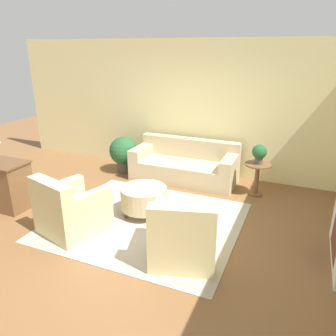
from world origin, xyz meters
TOP-DOWN VIEW (x-y plane):
  - ground_plane at (0.00, 0.00)m, footprint 16.00×16.00m
  - wall_back at (0.00, 2.52)m, footprint 8.93×0.12m
  - rug at (0.00, 0.00)m, footprint 2.90×2.54m
  - couch at (-0.06, 1.93)m, footprint 2.14×0.90m
  - armchair_left at (-0.90, -0.70)m, footprint 1.01×1.05m
  - armchair_right at (0.90, -0.70)m, footprint 1.01×1.05m
  - ottoman_table at (-0.14, 0.21)m, footprint 0.76×0.76m
  - side_table at (1.44, 1.74)m, footprint 0.48×0.48m
  - potted_plant_on_side_table at (1.44, 1.74)m, footprint 0.27×0.27m
  - potted_plant_floor at (-1.46, 1.83)m, footprint 0.62×0.62m

SIDE VIEW (x-z plane):
  - ground_plane at x=0.00m, z-range 0.00..0.00m
  - rug at x=0.00m, z-range 0.00..0.01m
  - couch at x=-0.06m, z-range -0.11..0.71m
  - ottoman_table at x=-0.14m, z-range 0.07..0.54m
  - armchair_left at x=-0.90m, z-range -0.10..0.79m
  - armchair_right at x=0.90m, z-range -0.10..0.79m
  - side_table at x=1.44m, z-range 0.11..0.72m
  - potted_plant_floor at x=-1.46m, z-range 0.06..0.85m
  - potted_plant_on_side_table at x=1.44m, z-range 0.65..1.01m
  - wall_back at x=0.00m, z-range 0.00..2.80m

